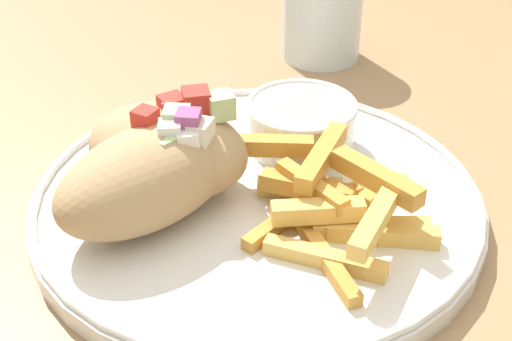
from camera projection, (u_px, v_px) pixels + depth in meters
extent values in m
cube|color=#9E7A51|center=(279.00, 208.00, 0.54)|extent=(1.25, 1.25, 0.04)
cylinder|color=white|center=(256.00, 203.00, 0.50)|extent=(0.31, 0.31, 0.01)
torus|color=white|center=(256.00, 192.00, 0.49)|extent=(0.31, 0.31, 0.01)
ellipsoid|color=tan|center=(148.00, 177.00, 0.46)|extent=(0.15, 0.15, 0.06)
cube|color=#A34C84|center=(170.00, 108.00, 0.47)|extent=(0.01, 0.01, 0.01)
cube|color=red|center=(144.00, 119.00, 0.46)|extent=(0.02, 0.02, 0.01)
cube|color=#B7D693|center=(164.00, 147.00, 0.44)|extent=(0.02, 0.02, 0.01)
cube|color=white|center=(169.00, 133.00, 0.45)|extent=(0.01, 0.01, 0.01)
cube|color=silver|center=(169.00, 137.00, 0.45)|extent=(0.02, 0.02, 0.01)
cube|color=#B7D693|center=(176.00, 120.00, 0.46)|extent=(0.02, 0.02, 0.02)
cube|color=red|center=(172.00, 108.00, 0.48)|extent=(0.02, 0.02, 0.02)
ellipsoid|color=tan|center=(166.00, 150.00, 0.49)|extent=(0.14, 0.12, 0.06)
cube|color=red|center=(195.00, 102.00, 0.47)|extent=(0.02, 0.02, 0.02)
cube|color=#A34C84|center=(187.00, 122.00, 0.45)|extent=(0.02, 0.02, 0.02)
cube|color=#B7D693|center=(219.00, 105.00, 0.47)|extent=(0.02, 0.02, 0.02)
cube|color=silver|center=(197.00, 133.00, 0.46)|extent=(0.02, 0.02, 0.02)
cube|color=white|center=(186.00, 141.00, 0.45)|extent=(0.02, 0.02, 0.01)
cube|color=#E5B251|center=(324.00, 258.00, 0.43)|extent=(0.08, 0.04, 0.01)
cube|color=#E5B251|center=(299.00, 187.00, 0.49)|extent=(0.06, 0.01, 0.01)
cube|color=gold|center=(324.00, 257.00, 0.43)|extent=(0.04, 0.08, 0.01)
cube|color=gold|center=(340.00, 211.00, 0.47)|extent=(0.06, 0.06, 0.01)
cube|color=gold|center=(284.00, 219.00, 0.46)|extent=(0.06, 0.06, 0.01)
cube|color=gold|center=(364.00, 202.00, 0.48)|extent=(0.06, 0.06, 0.01)
cube|color=#E5B251|center=(382.00, 234.00, 0.45)|extent=(0.07, 0.02, 0.01)
cube|color=#E5B251|center=(371.00, 229.00, 0.45)|extent=(0.08, 0.01, 0.01)
cube|color=gold|center=(337.00, 200.00, 0.48)|extent=(0.05, 0.05, 0.01)
cube|color=gold|center=(320.00, 205.00, 0.48)|extent=(0.06, 0.04, 0.01)
cube|color=#E5B251|center=(378.00, 214.00, 0.43)|extent=(0.05, 0.08, 0.01)
cube|color=gold|center=(375.00, 177.00, 0.45)|extent=(0.05, 0.06, 0.01)
cube|color=gold|center=(306.00, 188.00, 0.47)|extent=(0.06, 0.03, 0.01)
cube|color=#E5B251|center=(317.00, 211.00, 0.45)|extent=(0.06, 0.02, 0.01)
cube|color=gold|center=(311.00, 186.00, 0.46)|extent=(0.05, 0.06, 0.01)
cube|color=gold|center=(265.00, 145.00, 0.49)|extent=(0.07, 0.02, 0.01)
cube|color=gold|center=(321.00, 157.00, 0.48)|extent=(0.04, 0.08, 0.01)
cylinder|color=white|center=(300.00, 125.00, 0.54)|extent=(0.08, 0.08, 0.03)
cylinder|color=beige|center=(300.00, 109.00, 0.53)|extent=(0.07, 0.07, 0.01)
torus|color=white|center=(301.00, 105.00, 0.53)|extent=(0.09, 0.09, 0.00)
cylinder|color=silver|center=(321.00, 8.00, 0.69)|extent=(0.08, 0.08, 0.10)
cylinder|color=silver|center=(320.00, 23.00, 0.70)|extent=(0.07, 0.07, 0.06)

